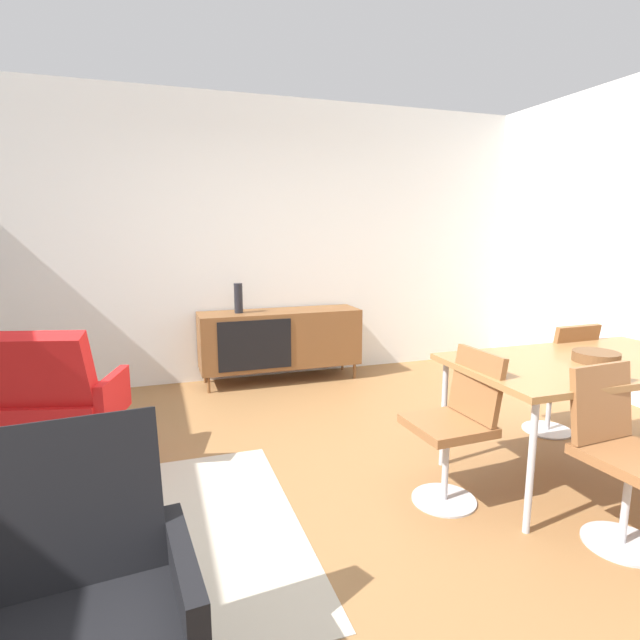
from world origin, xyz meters
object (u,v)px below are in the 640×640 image
Objects in this scene: wooden_bowl_on_table at (596,357)px; dining_chair_front_left at (620,449)px; lounge_chair_red at (55,400)px; dining_chair_back_right at (558,373)px; sideboard at (280,338)px; vase_cobalt at (238,298)px; dining_chair_near_window at (457,421)px; armchair_black_shell at (60,606)px; dining_table at (586,367)px.

dining_chair_front_left is at bearing -126.00° from wooden_bowl_on_table.
dining_chair_back_right is at bearing -8.95° from lounge_chair_red.
lounge_chair_red is (-1.80, -1.43, 0.03)m from sideboard.
vase_cobalt reaches higher than lounge_chair_red.
dining_chair_front_left is 0.78m from dining_chair_near_window.
sideboard is 1.87× the size of dining_chair_near_window.
lounge_chair_red is at bearing -141.49° from sideboard.
armchair_black_shell is (-2.38, -0.27, -0.00)m from dining_chair_front_left.
vase_cobalt is at bearing 123.50° from dining_table.
vase_cobalt is at bearing 135.80° from dining_chair_back_right.
dining_chair_back_right is 0.90× the size of armchair_black_shell.
dining_chair_near_window is at bearing -26.73° from lounge_chair_red.
wooden_bowl_on_table is at bearing -118.79° from dining_chair_back_right.
dining_table is at bearing -56.50° from vase_cobalt.
dining_chair_back_right reaches higher than sideboard.
dining_table is (1.27, -2.52, 0.26)m from sideboard.
dining_chair_front_left is (1.32, -3.09, -0.39)m from vase_cobalt.
dining_table is 1.69× the size of armchair_black_shell.
wooden_bowl_on_table is (1.69, -2.57, -0.09)m from vase_cobalt.
wooden_bowl_on_table is 0.96m from dining_chair_near_window.
sideboard is at bearing 129.44° from dining_chair_back_right.
dining_chair_near_window and dining_chair_back_right have the same top height.
sideboard is at bearing 116.62° from dining_table.
lounge_chair_red is (-3.41, 0.54, -0.00)m from dining_chair_back_right.
wooden_bowl_on_table is 2.88m from armchair_black_shell.
armchair_black_shell is at bearing -107.60° from vase_cobalt.
sideboard is 1.69× the size of lounge_chair_red.
armchair_black_shell is at bearing -155.80° from dining_chair_back_right.
sideboard is at bearing 116.63° from wooden_bowl_on_table.
dining_table is at bearing -122.17° from dining_chair_back_right.
sideboard is 3.22m from dining_chair_front_left.
vase_cobalt is at bearing 72.40° from armchair_black_shell.
sideboard is 2.29m from lounge_chair_red.
sideboard is 2.55m from dining_chair_near_window.
dining_chair_back_right is at bearing 61.21° from wooden_bowl_on_table.
sideboard is 1.69× the size of armchair_black_shell.
vase_cobalt is 3.54m from armchair_black_shell.
dining_chair_near_window reaches higher than sideboard.
wooden_bowl_on_table is at bearing -2.80° from dining_chair_near_window.
dining_chair_back_right is (0.33, 0.60, -0.30)m from wooden_bowl_on_table.
vase_cobalt is 2.03m from lounge_chair_red.
lounge_chair_red reaches higher than dining_chair_front_left.
sideboard is 6.15× the size of wooden_bowl_on_table.
vase_cobalt reaches higher than dining_table.
lounge_chair_red is at bearing -134.15° from vase_cobalt.
dining_chair_back_right is at bearing 24.15° from dining_chair_near_window.
wooden_bowl_on_table is at bearing -63.37° from sideboard.
dining_chair_front_left is (0.91, -3.08, 0.03)m from sideboard.
sideboard is at bearing 38.51° from lounge_chair_red.
dining_chair_front_left is at bearing -31.45° from lounge_chair_red.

